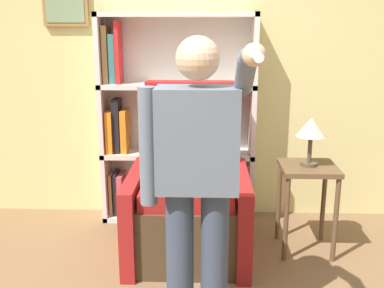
% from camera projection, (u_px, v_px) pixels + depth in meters
% --- Properties ---
extents(wall_back, '(8.00, 0.11, 2.80)m').
position_uv_depth(wall_back, '(192.00, 57.00, 3.84)').
color(wall_back, '#DBCC84').
rests_on(wall_back, ground_plane).
extents(bookcase, '(1.30, 0.28, 1.77)m').
position_uv_depth(bookcase, '(166.00, 120.00, 3.83)').
color(bookcase, silver).
rests_on(bookcase, ground_plane).
extents(armchair, '(0.87, 0.85, 1.26)m').
position_uv_depth(armchair, '(189.00, 202.00, 3.34)').
color(armchair, '#4C3823').
rests_on(armchair, ground_plane).
extents(person_standing, '(0.57, 0.78, 1.61)m').
position_uv_depth(person_standing, '(197.00, 174.00, 2.30)').
color(person_standing, '#384256').
rests_on(person_standing, ground_plane).
extents(side_table, '(0.41, 0.41, 0.67)m').
position_uv_depth(side_table, '(308.00, 183.00, 3.32)').
color(side_table, brown).
rests_on(side_table, ground_plane).
extents(table_lamp, '(0.22, 0.22, 0.36)m').
position_uv_depth(table_lamp, '(311.00, 130.00, 3.22)').
color(table_lamp, '#4C4233').
rests_on(table_lamp, side_table).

